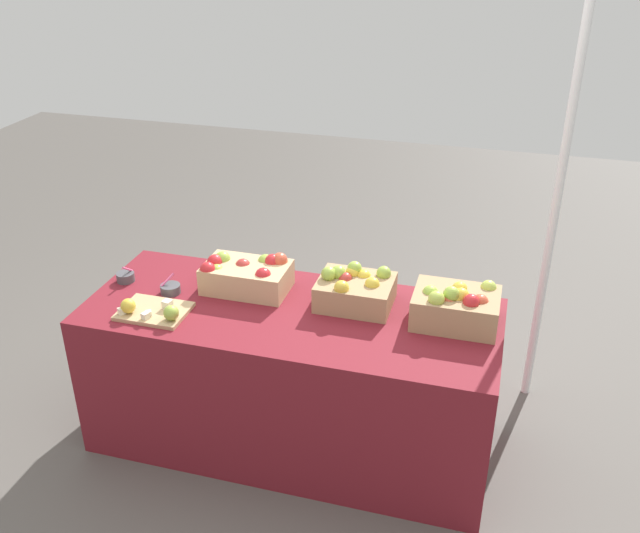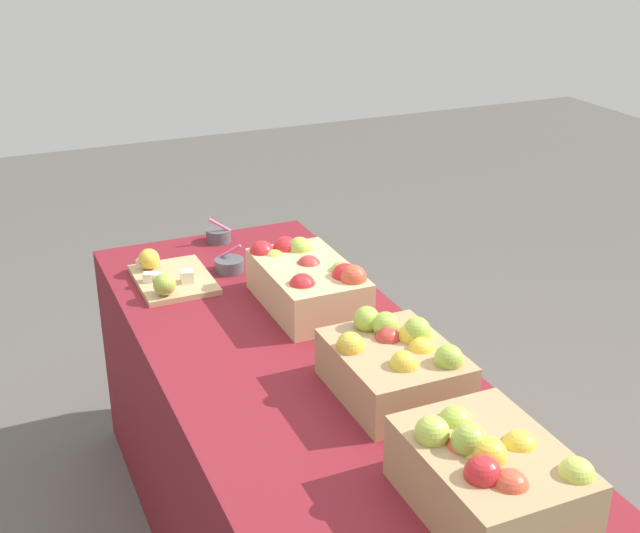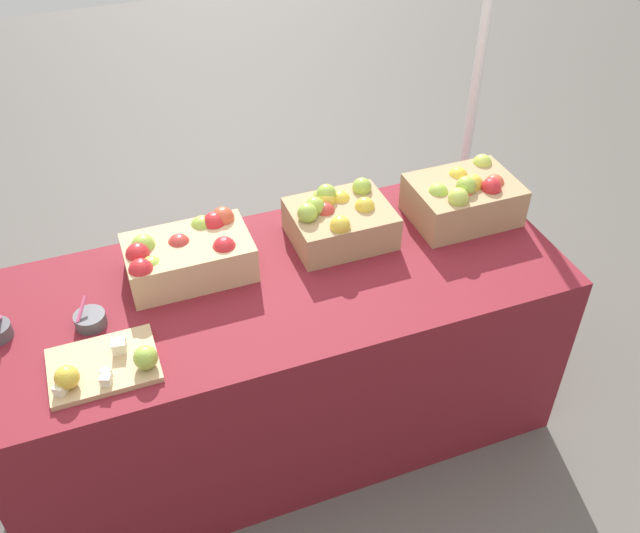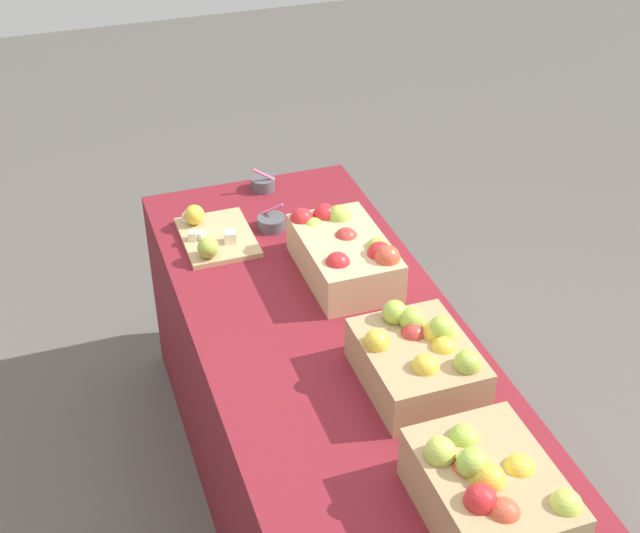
{
  "view_description": "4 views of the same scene",
  "coord_description": "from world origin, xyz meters",
  "px_view_note": "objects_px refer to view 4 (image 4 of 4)",
  "views": [
    {
      "loc": [
        0.88,
        -2.61,
        2.39
      ],
      "look_at": [
        0.15,
        -0.03,
        1.0
      ],
      "focal_mm": 39.5,
      "sensor_mm": 36.0,
      "label": 1
    },
    {
      "loc": [
        1.85,
        -0.75,
        1.87
      ],
      "look_at": [
        0.07,
        0.03,
        1.02
      ],
      "focal_mm": 47.87,
      "sensor_mm": 36.0,
      "label": 2
    },
    {
      "loc": [
        -0.49,
        -1.68,
        2.24
      ],
      "look_at": [
        0.13,
        -0.04,
        0.79
      ],
      "focal_mm": 39.57,
      "sensor_mm": 36.0,
      "label": 3
    },
    {
      "loc": [
        1.85,
        -0.68,
        2.31
      ],
      "look_at": [
        -0.17,
        0.02,
        0.85
      ],
      "focal_mm": 49.7,
      "sensor_mm": 36.0,
      "label": 4
    }
  ],
  "objects_px": {
    "apple_crate_left": "(489,491)",
    "sample_bowl_near": "(263,183)",
    "sample_bowl_mid": "(271,222)",
    "apple_crate_right": "(345,253)",
    "cutting_board_front": "(212,235)",
    "apple_crate_middle": "(419,359)"
  },
  "relations": [
    {
      "from": "sample_bowl_near",
      "to": "apple_crate_right",
      "type": "bearing_deg",
      "value": 8.61
    },
    {
      "from": "apple_crate_left",
      "to": "apple_crate_middle",
      "type": "xyz_separation_m",
      "value": [
        -0.46,
        0.04,
        -0.01
      ]
    },
    {
      "from": "apple_crate_left",
      "to": "sample_bowl_mid",
      "type": "relative_size",
      "value": 3.9
    },
    {
      "from": "sample_bowl_mid",
      "to": "apple_crate_middle",
      "type": "bearing_deg",
      "value": 9.46
    },
    {
      "from": "apple_crate_left",
      "to": "apple_crate_right",
      "type": "bearing_deg",
      "value": 177.8
    },
    {
      "from": "apple_crate_middle",
      "to": "cutting_board_front",
      "type": "height_order",
      "value": "apple_crate_middle"
    },
    {
      "from": "apple_crate_left",
      "to": "apple_crate_right",
      "type": "xyz_separation_m",
      "value": [
        -0.99,
        0.04,
        -0.01
      ]
    },
    {
      "from": "apple_crate_left",
      "to": "cutting_board_front",
      "type": "relative_size",
      "value": 1.21
    },
    {
      "from": "sample_bowl_near",
      "to": "cutting_board_front",
      "type": "bearing_deg",
      "value": -42.18
    },
    {
      "from": "sample_bowl_mid",
      "to": "apple_crate_right",
      "type": "bearing_deg",
      "value": 22.3
    },
    {
      "from": "apple_crate_middle",
      "to": "sample_bowl_mid",
      "type": "xyz_separation_m",
      "value": [
        -0.87,
        -0.14,
        -0.05
      ]
    },
    {
      "from": "apple_crate_right",
      "to": "cutting_board_front",
      "type": "bearing_deg",
      "value": -132.79
    },
    {
      "from": "apple_crate_middle",
      "to": "sample_bowl_mid",
      "type": "distance_m",
      "value": 0.88
    },
    {
      "from": "apple_crate_middle",
      "to": "cutting_board_front",
      "type": "distance_m",
      "value": 0.92
    },
    {
      "from": "apple_crate_left",
      "to": "apple_crate_right",
      "type": "height_order",
      "value": "apple_crate_left"
    },
    {
      "from": "sample_bowl_near",
      "to": "sample_bowl_mid",
      "type": "distance_m",
      "value": 0.27
    },
    {
      "from": "apple_crate_right",
      "to": "apple_crate_middle",
      "type": "bearing_deg",
      "value": 0.66
    },
    {
      "from": "apple_crate_left",
      "to": "apple_crate_middle",
      "type": "relative_size",
      "value": 1.09
    },
    {
      "from": "apple_crate_left",
      "to": "sample_bowl_mid",
      "type": "distance_m",
      "value": 1.34
    },
    {
      "from": "apple_crate_left",
      "to": "sample_bowl_near",
      "type": "bearing_deg",
      "value": -178.1
    },
    {
      "from": "apple_crate_left",
      "to": "sample_bowl_near",
      "type": "xyz_separation_m",
      "value": [
        -1.6,
        -0.05,
        -0.06
      ]
    },
    {
      "from": "apple_crate_left",
      "to": "sample_bowl_near",
      "type": "distance_m",
      "value": 1.6
    }
  ]
}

